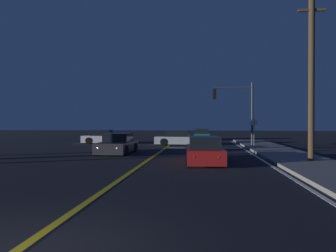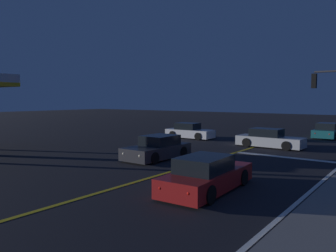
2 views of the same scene
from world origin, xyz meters
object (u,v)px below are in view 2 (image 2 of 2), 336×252
Objects in this scene: car_parked_curb_red at (207,175)px; car_following_oncoming_silver at (269,139)px; car_distant_tail_charcoal at (158,149)px; car_mid_block_white at (189,132)px; car_far_approaching_teal at (328,131)px.

car_parked_curb_red and car_following_oncoming_silver have the same top height.
car_distant_tail_charcoal and car_mid_block_white have the same top height.
car_parked_curb_red is 1.12× the size of car_mid_block_white.
car_far_approaching_teal is at bearing 126.10° from car_mid_block_white.
car_distant_tail_charcoal is at bearing -107.53° from car_far_approaching_teal.
car_mid_block_white is at bearing 122.91° from car_parked_curb_red.
car_far_approaching_teal is at bearing 168.00° from car_following_oncoming_silver.
car_mid_block_white is at bearing -97.68° from car_following_oncoming_silver.
car_mid_block_white is at bearing -141.04° from car_far_approaching_teal.
car_parked_curb_red is 21.30m from car_far_approaching_teal.
car_following_oncoming_silver is (-2.07, -8.84, 0.00)m from car_far_approaching_teal.
car_mid_block_white is 7.70m from car_following_oncoming_silver.
car_distant_tail_charcoal is at bearing -21.97° from car_following_oncoming_silver.
car_following_oncoming_silver is at bearing -113.20° from car_distant_tail_charcoal.
car_far_approaching_teal is 0.98× the size of car_mid_block_white.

